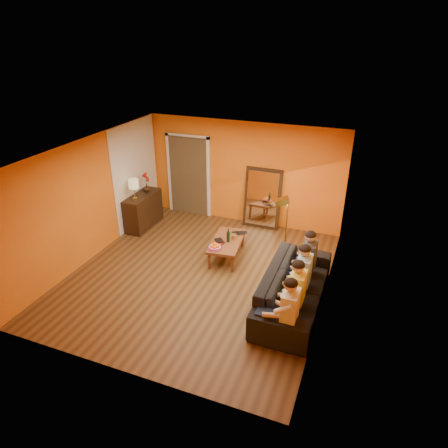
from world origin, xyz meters
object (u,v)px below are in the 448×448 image
at_px(mirror_frame, 262,198).
at_px(coffee_table, 227,249).
at_px(wine_bottle, 228,235).
at_px(laptop, 240,234).
at_px(vase, 147,188).
at_px(person_far_right, 309,260).
at_px(table_lamp, 134,189).
at_px(person_mid_left, 297,292).
at_px(tumbler, 234,237).
at_px(person_far_left, 290,312).
at_px(person_mid_right, 303,275).
at_px(sofa, 294,288).
at_px(dog, 289,271).
at_px(floor_lamp, 286,231).
at_px(sideboard, 143,211).

relative_size(mirror_frame, coffee_table, 1.25).
distance_m(wine_bottle, laptop, 0.44).
bearing_deg(vase, person_far_right, -17.97).
distance_m(table_lamp, person_far_right, 4.48).
distance_m(person_mid_left, vase, 5.05).
distance_m(table_lamp, tumbler, 2.72).
relative_size(person_far_left, tumbler, 10.91).
bearing_deg(person_mid_right, sofa, -142.43).
relative_size(wine_bottle, laptop, 0.89).
height_order(table_lamp, person_far_left, table_lamp).
relative_size(mirror_frame, vase, 7.81).
relative_size(table_lamp, dog, 0.81).
xyz_separation_m(dog, person_mid_right, (0.36, -0.48, 0.29)).
distance_m(mirror_frame, sofa, 3.26).
xyz_separation_m(floor_lamp, person_far_left, (0.65, -2.46, -0.11)).
bearing_deg(wine_bottle, sofa, -32.97).
bearing_deg(coffee_table, floor_lamp, 7.71).
xyz_separation_m(person_far_right, vase, (-4.37, 1.42, 0.34)).
distance_m(floor_lamp, wine_bottle, 1.23).
height_order(table_lamp, vase, table_lamp).
height_order(wine_bottle, tumbler, wine_bottle).
xyz_separation_m(mirror_frame, dog, (1.22, -2.32, -0.44)).
relative_size(dog, wine_bottle, 2.04).
bearing_deg(person_far_left, wine_bottle, 130.87).
xyz_separation_m(floor_lamp, laptop, (-1.03, 0.03, -0.29)).
bearing_deg(laptop, dog, -60.94).
xyz_separation_m(table_lamp, laptop, (2.69, -0.03, -0.67)).
xyz_separation_m(mirror_frame, floor_lamp, (0.93, -1.44, -0.04)).
height_order(sideboard, person_mid_left, person_mid_left).
relative_size(mirror_frame, dog, 2.40).
relative_size(person_mid_left, vase, 6.27).
bearing_deg(sofa, laptop, 46.12).
bearing_deg(table_lamp, dog, -13.14).
xyz_separation_m(floor_lamp, person_mid_left, (0.65, -1.91, -0.11)).
bearing_deg(wine_bottle, vase, 159.08).
height_order(sofa, coffee_table, sofa).
relative_size(person_far_left, person_mid_right, 1.00).
height_order(table_lamp, tumbler, table_lamp).
bearing_deg(person_far_right, person_far_left, -90.00).
bearing_deg(person_far_left, sideboard, 147.19).
height_order(person_mid_left, laptop, person_mid_left).
xyz_separation_m(coffee_table, person_far_right, (1.86, -0.49, 0.40)).
relative_size(mirror_frame, sofa, 0.60).
bearing_deg(person_mid_right, person_mid_left, -90.00).
bearing_deg(vase, tumbler, -17.09).
distance_m(floor_lamp, laptop, 1.07).
bearing_deg(mirror_frame, laptop, -93.92).
xyz_separation_m(person_far_left, tumbler, (-1.74, 2.26, -0.14)).
height_order(sideboard, vase, vase).
distance_m(person_far_right, laptop, 1.88).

